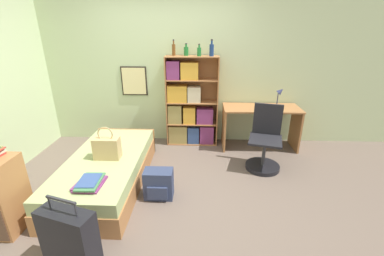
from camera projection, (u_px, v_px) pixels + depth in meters
name	position (u px, v px, depth m)	size (l,w,h in m)	color
ground_plane	(157.00, 184.00, 3.49)	(14.00, 14.00, 0.00)	#66564C
wall_back	(168.00, 70.00, 4.47)	(10.00, 0.09, 2.60)	beige
bed	(108.00, 169.00, 3.46)	(0.94, 1.99, 0.41)	#A36B3D
handbag	(107.00, 148.00, 3.28)	(0.33, 0.16, 0.43)	tan
book_stack_on_bed	(90.00, 183.00, 2.75)	(0.30, 0.36, 0.06)	#7A336B
suitcase	(70.00, 241.00, 2.17)	(0.52, 0.32, 0.74)	black
bookcase	(189.00, 107.00, 4.50)	(0.89, 0.28, 1.55)	#A36B3D
bottle_green	(174.00, 49.00, 4.19)	(0.06, 0.06, 0.25)	brown
bottle_brown	(186.00, 51.00, 4.19)	(0.08, 0.08, 0.19)	#1E6B2D
bottle_clear	(199.00, 51.00, 4.12)	(0.07, 0.07, 0.19)	#1E6B2D
bottle_blue	(212.00, 50.00, 4.10)	(0.07, 0.07, 0.26)	navy
desk	(260.00, 119.00, 4.39)	(1.28, 0.55, 0.73)	#A36B3D
desk_lamp	(280.00, 94.00, 4.22)	(0.16, 0.12, 0.35)	navy
desk_chair	(264.00, 149.00, 3.82)	(0.56, 0.56, 0.95)	black
backpack	(159.00, 184.00, 3.17)	(0.35, 0.25, 0.37)	#2D3856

